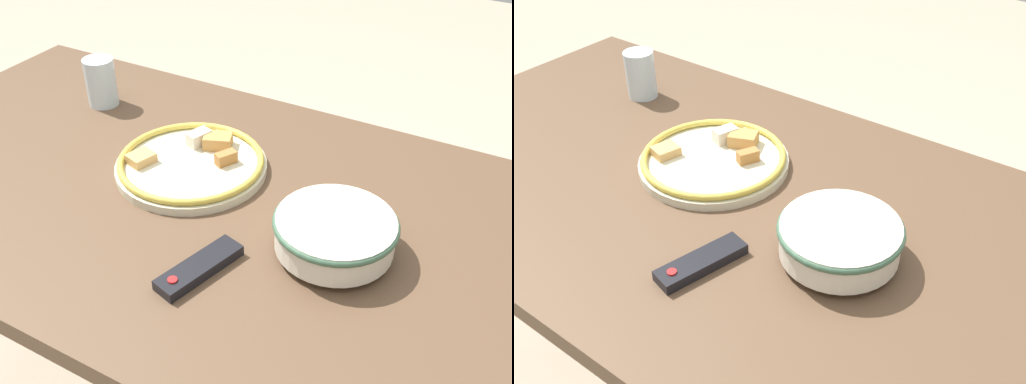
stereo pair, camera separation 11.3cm
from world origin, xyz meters
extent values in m
cube|color=brown|center=(0.00, 0.00, 0.76)|extent=(1.56, 0.85, 0.04)
cylinder|color=brown|center=(0.71, -0.36, 0.37)|extent=(0.06, 0.06, 0.74)
cylinder|color=silver|center=(-0.31, 0.03, 0.78)|extent=(0.09, 0.09, 0.01)
cylinder|color=silver|center=(-0.31, 0.03, 0.82)|extent=(0.21, 0.21, 0.06)
cylinder|color=#C67A33|center=(-0.31, 0.03, 0.82)|extent=(0.19, 0.19, 0.05)
torus|color=#42664C|center=(-0.31, 0.03, 0.84)|extent=(0.22, 0.22, 0.01)
cylinder|color=beige|center=(0.05, -0.06, 0.79)|extent=(0.32, 0.32, 0.02)
torus|color=gold|center=(0.05, -0.06, 0.80)|extent=(0.30, 0.30, 0.01)
cube|color=tan|center=(0.04, -0.14, 0.81)|extent=(0.07, 0.06, 0.03)
cube|color=silver|center=(0.05, -0.16, 0.81)|extent=(0.03, 0.04, 0.02)
cube|color=silver|center=(0.08, -0.13, 0.81)|extent=(0.05, 0.06, 0.03)
cube|color=tan|center=(0.14, -0.01, 0.81)|extent=(0.06, 0.06, 0.02)
cube|color=#B2753D|center=(-0.01, -0.09, 0.81)|extent=(0.04, 0.05, 0.03)
cube|color=black|center=(-0.13, 0.19, 0.79)|extent=(0.09, 0.17, 0.02)
cylinder|color=red|center=(-0.12, 0.24, 0.80)|extent=(0.02, 0.02, 0.00)
cylinder|color=silver|center=(0.41, -0.20, 0.84)|extent=(0.07, 0.07, 0.12)
camera|label=1|loc=(-0.57, 0.78, 1.48)|focal=42.00mm
camera|label=2|loc=(-0.67, 0.72, 1.48)|focal=42.00mm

